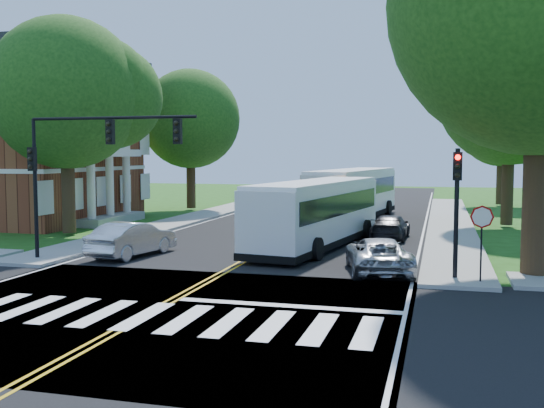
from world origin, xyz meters
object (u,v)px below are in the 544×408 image
(signal_nw, at_px, (85,153))
(bus_follow, at_px, (353,193))
(dark_sedan, at_px, (390,227))
(signal_ne, at_px, (457,195))
(bus_lead, at_px, (317,212))
(suv, at_px, (378,255))
(hatchback, at_px, (132,239))

(signal_nw, xyz_separation_m, bus_follow, (7.96, 19.53, -2.62))
(signal_nw, relative_size, dark_sedan, 1.69)
(signal_nw, relative_size, signal_ne, 1.62)
(bus_lead, bearing_deg, signal_ne, 141.02)
(signal_ne, bearing_deg, signal_nw, -179.95)
(bus_lead, xyz_separation_m, suv, (3.40, -5.75, -0.98))
(bus_lead, bearing_deg, suv, 129.57)
(suv, relative_size, dark_sedan, 1.10)
(bus_lead, bearing_deg, bus_follow, -81.00)
(bus_follow, bearing_deg, suv, 108.91)
(bus_lead, distance_m, suv, 6.75)
(signal_ne, relative_size, dark_sedan, 1.04)
(signal_nw, relative_size, suv, 1.54)
(bus_follow, bearing_deg, signal_ne, 115.83)
(dark_sedan, bearing_deg, bus_follow, -68.96)
(signal_nw, height_order, bus_follow, signal_nw)
(dark_sedan, bearing_deg, hatchback, 41.46)
(dark_sedan, bearing_deg, signal_nw, 45.39)
(bus_follow, relative_size, dark_sedan, 3.07)
(suv, bearing_deg, signal_ne, 147.34)
(suv, height_order, dark_sedan, suv)
(suv, bearing_deg, dark_sedan, -100.52)
(signal_ne, bearing_deg, suv, 159.56)
(signal_ne, relative_size, hatchback, 0.98)
(signal_nw, xyz_separation_m, suv, (11.36, 1.01, -3.72))
(bus_lead, height_order, suv, bus_lead)
(bus_lead, bearing_deg, dark_sedan, -121.19)
(bus_lead, relative_size, bus_follow, 0.93)
(suv, bearing_deg, bus_lead, -71.63)
(bus_follow, bearing_deg, dark_sedan, 117.48)
(signal_ne, relative_size, bus_lead, 0.36)
(bus_follow, distance_m, dark_sedan, 9.67)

